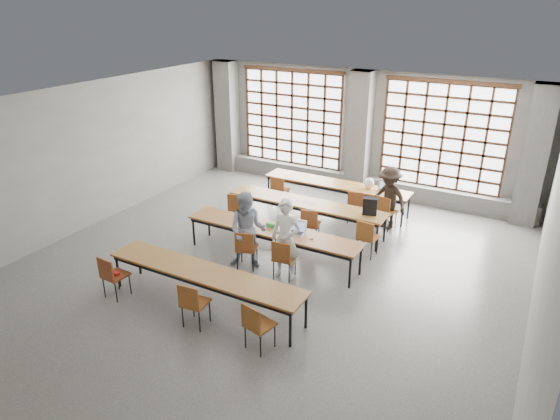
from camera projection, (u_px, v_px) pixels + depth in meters
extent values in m
plane|color=#4F4E4C|center=(267.00, 269.00, 10.57)|extent=(11.00, 11.00, 0.00)
plane|color=silver|center=(265.00, 104.00, 9.19)|extent=(11.00, 11.00, 0.00)
plane|color=#61615E|center=(363.00, 132.00, 14.31)|extent=(10.00, 0.00, 10.00)
plane|color=#61615E|center=(12.00, 351.00, 5.46)|extent=(10.00, 0.00, 10.00)
plane|color=#61615E|center=(89.00, 156.00, 12.10)|extent=(0.00, 11.00, 11.00)
plane|color=#61615E|center=(546.00, 249.00, 7.66)|extent=(0.00, 11.00, 11.00)
cube|color=#50504E|center=(228.00, 117.00, 16.08)|extent=(0.60, 0.55, 3.50)
cube|color=#50504E|center=(359.00, 134.00, 14.08)|extent=(0.60, 0.55, 3.50)
cube|color=#50504E|center=(535.00, 157.00, 12.08)|extent=(0.60, 0.55, 3.50)
cube|color=white|center=(293.00, 118.00, 15.23)|extent=(3.20, 0.02, 2.80)
cube|color=black|center=(292.00, 119.00, 15.17)|extent=(3.20, 0.05, 2.80)
cube|color=black|center=(291.00, 164.00, 15.74)|extent=(3.32, 0.07, 0.10)
cube|color=black|center=(292.00, 70.00, 14.60)|extent=(3.32, 0.07, 0.10)
cube|color=white|center=(443.00, 137.00, 13.23)|extent=(3.20, 0.02, 2.80)
cube|color=black|center=(443.00, 137.00, 13.17)|extent=(3.20, 0.05, 2.80)
cube|color=black|center=(436.00, 189.00, 13.74)|extent=(3.32, 0.07, 0.10)
cube|color=black|center=(450.00, 81.00, 12.60)|extent=(3.32, 0.07, 0.10)
cube|color=#50504E|center=(357.00, 183.00, 14.74)|extent=(9.80, 0.35, 0.50)
cube|color=brown|center=(336.00, 184.00, 13.34)|extent=(4.00, 0.70, 0.04)
cube|color=black|center=(336.00, 186.00, 13.36)|extent=(3.90, 0.64, 0.08)
cylinder|color=black|center=(269.00, 188.00, 14.10)|extent=(0.05, 0.05, 0.69)
cylinder|color=black|center=(279.00, 182.00, 14.57)|extent=(0.05, 0.05, 0.69)
cylinder|color=black|center=(402.00, 214.00, 12.39)|extent=(0.05, 0.05, 0.69)
cylinder|color=black|center=(409.00, 206.00, 12.86)|extent=(0.05, 0.05, 0.69)
cube|color=brown|center=(306.00, 203.00, 12.11)|extent=(4.00, 0.70, 0.04)
cube|color=black|center=(306.00, 205.00, 12.13)|extent=(3.90, 0.64, 0.08)
cylinder|color=black|center=(234.00, 206.00, 12.87)|extent=(0.05, 0.05, 0.69)
cylinder|color=black|center=(246.00, 199.00, 13.34)|extent=(0.05, 0.05, 0.69)
cylinder|color=black|center=(377.00, 238.00, 11.17)|extent=(0.05, 0.05, 0.69)
cylinder|color=black|center=(385.00, 228.00, 11.63)|extent=(0.05, 0.05, 0.69)
cube|color=brown|center=(272.00, 230.00, 10.71)|extent=(4.00, 0.70, 0.04)
cube|color=black|center=(272.00, 232.00, 10.73)|extent=(3.90, 0.64, 0.08)
cylinder|color=black|center=(194.00, 232.00, 11.47)|extent=(0.05, 0.05, 0.69)
cylinder|color=black|center=(209.00, 222.00, 11.94)|extent=(0.05, 0.05, 0.69)
cylinder|color=black|center=(350.00, 273.00, 9.77)|extent=(0.05, 0.05, 0.69)
cylinder|color=black|center=(360.00, 260.00, 10.23)|extent=(0.05, 0.05, 0.69)
cube|color=brown|center=(204.00, 272.00, 9.05)|extent=(4.00, 0.70, 0.04)
cube|color=black|center=(205.00, 275.00, 9.08)|extent=(3.90, 0.64, 0.08)
cylinder|color=black|center=(118.00, 271.00, 9.82)|extent=(0.05, 0.05, 0.69)
cylinder|color=black|center=(139.00, 259.00, 10.28)|extent=(0.05, 0.05, 0.69)
cylinder|color=black|center=(290.00, 329.00, 8.11)|extent=(0.05, 0.05, 0.69)
cylinder|color=black|center=(306.00, 311.00, 8.58)|extent=(0.05, 0.05, 0.69)
cube|color=brown|center=(280.00, 190.00, 13.62)|extent=(0.45, 0.45, 0.04)
cube|color=brown|center=(277.00, 185.00, 13.36)|extent=(0.40, 0.06, 0.40)
cylinder|color=black|center=(280.00, 198.00, 13.71)|extent=(0.02, 0.02, 0.45)
cube|color=brown|center=(356.00, 205.00, 12.64)|extent=(0.50, 0.50, 0.04)
cube|color=brown|center=(356.00, 200.00, 12.37)|extent=(0.40, 0.11, 0.40)
cylinder|color=black|center=(356.00, 213.00, 12.73)|extent=(0.02, 0.02, 0.45)
cube|color=brown|center=(387.00, 211.00, 12.29)|extent=(0.52, 0.52, 0.04)
cube|color=brown|center=(383.00, 205.00, 12.06)|extent=(0.39, 0.14, 0.40)
cylinder|color=black|center=(386.00, 220.00, 12.37)|extent=(0.02, 0.02, 0.45)
cube|color=brown|center=(239.00, 208.00, 12.48)|extent=(0.48, 0.48, 0.04)
cube|color=brown|center=(235.00, 202.00, 12.22)|extent=(0.40, 0.10, 0.40)
cylinder|color=black|center=(239.00, 216.00, 12.57)|extent=(0.02, 0.02, 0.45)
cube|color=brown|center=(311.00, 224.00, 11.59)|extent=(0.51, 0.51, 0.04)
cube|color=brown|center=(309.00, 219.00, 11.32)|extent=(0.40, 0.13, 0.40)
cylinder|color=black|center=(310.00, 233.00, 11.68)|extent=(0.02, 0.02, 0.45)
cube|color=brown|center=(368.00, 237.00, 10.97)|extent=(0.45, 0.45, 0.04)
cube|color=brown|center=(365.00, 231.00, 10.73)|extent=(0.40, 0.06, 0.40)
cylinder|color=black|center=(367.00, 246.00, 11.06)|extent=(0.02, 0.02, 0.45)
cube|color=brown|center=(247.00, 248.00, 10.50)|extent=(0.53, 0.53, 0.04)
cube|color=brown|center=(244.00, 242.00, 10.23)|extent=(0.39, 0.15, 0.40)
cylinder|color=black|center=(247.00, 257.00, 10.59)|extent=(0.02, 0.02, 0.45)
cube|color=maroon|center=(284.00, 258.00, 10.10)|extent=(0.46, 0.46, 0.04)
cube|color=maroon|center=(281.00, 252.00, 9.84)|extent=(0.40, 0.07, 0.40)
cylinder|color=black|center=(284.00, 267.00, 10.19)|extent=(0.02, 0.02, 0.45)
cube|color=brown|center=(116.00, 275.00, 9.47)|extent=(0.45, 0.45, 0.04)
cube|color=brown|center=(105.00, 269.00, 9.22)|extent=(0.40, 0.06, 0.40)
cylinder|color=black|center=(117.00, 285.00, 9.56)|extent=(0.02, 0.02, 0.45)
cube|color=brown|center=(195.00, 303.00, 8.62)|extent=(0.46, 0.46, 0.04)
cube|color=brown|center=(188.00, 297.00, 8.36)|extent=(0.40, 0.07, 0.40)
cylinder|color=black|center=(196.00, 313.00, 8.71)|extent=(0.02, 0.02, 0.45)
cube|color=brown|center=(260.00, 324.00, 8.05)|extent=(0.50, 0.50, 0.04)
cube|color=brown|center=(251.00, 318.00, 7.82)|extent=(0.40, 0.12, 0.40)
cylinder|color=black|center=(260.00, 336.00, 8.13)|extent=(0.02, 0.02, 0.45)
imported|color=silver|center=(286.00, 239.00, 9.98)|extent=(0.65, 0.45, 1.71)
imported|color=navy|center=(248.00, 230.00, 10.39)|extent=(0.98, 0.88, 1.67)
imported|color=black|center=(389.00, 198.00, 12.19)|extent=(1.17, 0.91, 1.58)
cube|color=#B5B5BA|center=(296.00, 233.00, 10.49)|extent=(0.38, 0.29, 0.02)
cube|color=black|center=(296.00, 233.00, 10.48)|extent=(0.31, 0.20, 0.00)
cube|color=#B5B5BA|center=(299.00, 225.00, 10.56)|extent=(0.36, 0.09, 0.26)
cube|color=#839CE2|center=(298.00, 227.00, 10.56)|extent=(0.31, 0.07, 0.21)
cube|color=#AAAAAE|center=(386.00, 191.00, 12.76)|extent=(0.43, 0.37, 0.02)
cube|color=black|center=(386.00, 191.00, 12.75)|extent=(0.34, 0.27, 0.00)
cube|color=#AAAAAE|center=(386.00, 185.00, 12.84)|extent=(0.36, 0.19, 0.26)
cube|color=#93B8FF|center=(386.00, 186.00, 12.84)|extent=(0.31, 0.15, 0.21)
ellipsoid|color=silver|center=(312.00, 238.00, 10.25)|extent=(0.10, 0.07, 0.04)
cube|color=green|center=(272.00, 225.00, 10.77)|extent=(0.25, 0.10, 0.09)
cube|color=black|center=(277.00, 232.00, 10.54)|extent=(0.14, 0.08, 0.01)
cube|color=silver|center=(294.00, 200.00, 12.20)|extent=(0.34, 0.28, 0.00)
cube|color=silver|center=(310.00, 203.00, 12.06)|extent=(0.34, 0.28, 0.00)
cube|color=black|center=(370.00, 206.00, 11.35)|extent=(0.36, 0.28, 0.40)
ellipsoid|color=white|center=(369.00, 183.00, 12.91)|extent=(0.32, 0.29, 0.29)
cube|color=#B11D15|center=(115.00, 273.00, 9.45)|extent=(0.21, 0.12, 0.06)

